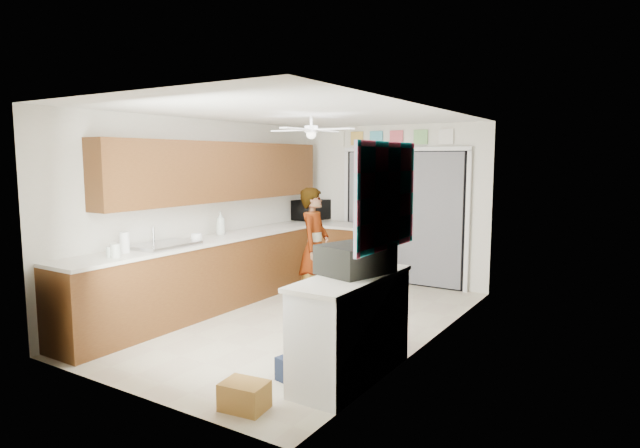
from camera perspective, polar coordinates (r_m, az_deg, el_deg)
The scene contains 42 objects.
floor at distance 6.69m, azimuth -1.86°, elevation -10.18°, with size 5.00×5.00×0.00m, color beige.
ceiling at distance 6.41m, azimuth -1.95°, elevation 11.68°, with size 5.00×5.00×0.00m, color white.
wall_back at distance 8.61m, azimuth 7.50°, elevation 2.10°, with size 3.20×3.20×0.00m, color white.
wall_front at distance 4.61m, azimuth -19.69°, elevation -2.49°, with size 3.20×3.20×0.00m, color white.
wall_left at distance 7.45m, azimuth -12.14°, elevation 1.25°, with size 5.00×5.00×0.00m, color white.
wall_right at distance 5.70m, azimuth 11.53°, elevation -0.47°, with size 5.00×5.00×0.00m, color white.
left_base_cabinets at distance 7.37m, azimuth -10.30°, elevation -5.07°, with size 0.60×4.80×0.90m, color brown.
left_countertop at distance 7.28m, azimuth -10.33°, elevation -1.46°, with size 0.62×4.80×0.04m, color white.
upper_cabinets at distance 7.45m, azimuth -10.28°, elevation 5.54°, with size 0.32×4.00×0.80m, color brown.
sink_basin at distance 6.58m, azimuth -16.24°, elevation -2.21°, with size 0.50×0.76×0.06m, color silver.
faucet at distance 6.71m, azimuth -17.34°, elevation -1.26°, with size 0.03×0.03×0.22m, color silver.
peninsula_base at distance 8.50m, azimuth 2.93°, elevation -3.35°, with size 1.00×0.60×0.90m, color brown.
peninsula_top at distance 8.42m, azimuth 2.95°, elevation -0.21°, with size 1.04×0.64×0.04m, color white.
back_opening_recess at distance 8.50m, azimuth 8.93°, elevation 0.66°, with size 2.00×0.06×2.10m, color black.
curtain_panel at distance 8.46m, azimuth 8.82°, elevation 0.64°, with size 1.90×0.03×2.05m, color gray.
door_trim_left at distance 8.92m, azimuth 2.83°, elevation 1.04°, with size 0.06×0.04×2.10m, color white.
door_trim_right at distance 8.12m, azimuth 15.46°, elevation 0.20°, with size 0.06×0.04×2.10m, color white.
door_trim_head at distance 8.42m, azimuth 8.98°, elevation 7.90°, with size 2.10×0.04×0.06m, color white.
header_frame_0 at distance 8.82m, azimuth 3.95°, elevation 9.09°, with size 0.22×0.02×0.22m, color gold.
header_frame_1 at distance 8.66m, azimuth 6.01°, elevation 9.11°, with size 0.22×0.02×0.22m, color #4CAFCB.
header_frame_2 at distance 8.51m, azimuth 8.15°, elevation 9.11°, with size 0.22×0.02×0.22m, color #DD5261.
header_frame_3 at distance 8.36m, azimuth 10.68°, elevation 9.11°, with size 0.22×0.02×0.22m, color #79BB6B.
header_frame_4 at distance 8.22m, azimuth 13.31°, elevation 9.08°, with size 0.22×0.02×0.22m, color white.
route66_sign at distance 9.00m, azimuth 1.96°, elevation 9.06°, with size 0.22×0.02×0.26m, color silver.
right_counter_base at distance 4.91m, azimuth 3.39°, elevation -11.14°, with size 0.50×1.40×0.90m, color white.
right_counter_top at distance 4.79m, azimuth 3.33°, elevation -5.77°, with size 0.54×1.44×0.04m, color white.
abstract_painting at distance 4.75m, azimuth 7.10°, elevation 3.00°, with size 0.03×1.15×0.95m, color #FF5D8D.
ceiling_fan at distance 6.57m, azimuth -0.95°, elevation 10.00°, with size 1.14×1.14×0.24m, color white.
microwave at distance 9.05m, azimuth -0.88°, elevation 1.51°, with size 0.61×0.42×0.34m, color black.
soap_bottle at distance 7.41m, azimuth -10.57°, elevation 0.12°, with size 0.13×0.13×0.33m, color silver.
cup at distance 6.81m, azimuth -13.04°, elevation -1.46°, with size 0.14×0.14×0.11m, color white.
jar_a at distance 6.02m, azimuth -21.01°, elevation -2.68°, with size 0.10×0.10×0.15m, color silver.
jar_b at distance 6.05m, azimuth -21.52°, elevation -2.82°, with size 0.08×0.08×0.11m, color silver.
paper_towel_roll at distance 6.29m, azimuth -20.14°, elevation -1.86°, with size 0.11×0.11×0.23m, color white.
suitcase at distance 4.87m, azimuth 3.82°, elevation -3.71°, with size 0.47×0.62×0.27m, color black.
suitcase_rim at distance 4.89m, azimuth 3.81°, elevation -4.98°, with size 0.44×0.58×0.02m, color yellow.
suitcase_lid at distance 5.08m, azimuth 5.40°, elevation -0.41°, with size 0.42×0.03×0.50m, color black.
cardboard_box at distance 4.48m, azimuth -8.06°, elevation -17.68°, with size 0.35×0.27×0.22m, color #BB8D3A.
navy_crate at distance 4.94m, azimuth -2.20°, elevation -15.25°, with size 0.35×0.29×0.21m, color #141C32.
cabinet_door_panel at distance 7.70m, azimuth 2.57°, elevation -5.76°, with size 0.37×0.03×0.55m, color brown.
man at distance 7.17m, azimuth -0.60°, elevation -2.47°, with size 0.58×0.38×1.59m, color white.
dog at distance 8.07m, azimuth 2.48°, elevation -5.51°, with size 0.25×0.58×0.46m, color black.
Camera 1 is at (3.60, -5.28, 1.98)m, focal length 30.00 mm.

